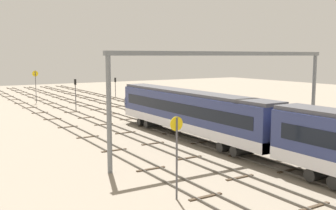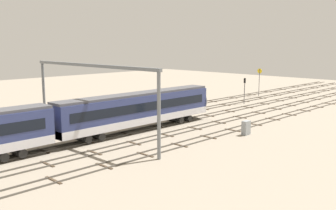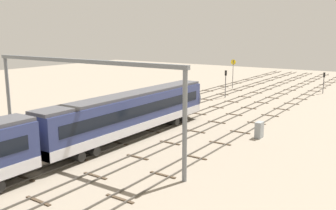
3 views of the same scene
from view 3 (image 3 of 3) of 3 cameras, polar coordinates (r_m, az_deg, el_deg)
name	(u,v)px [view 3 (image 3 of 3)]	position (r m, az deg, el deg)	size (l,w,h in m)	color
ground_plane	(165,126)	(44.45, -0.53, -3.36)	(159.97, 159.97, 0.00)	gray
track_near_foreground	(231,137)	(40.33, 9.72, -4.95)	(143.97, 2.40, 0.16)	#59544C
track_second_near	(196,131)	(42.21, 4.34, -4.09)	(143.97, 2.40, 0.16)	#59544C
track_with_train	(165,126)	(44.44, -0.53, -3.27)	(143.97, 2.40, 0.16)	#59544C
track_second_far	(137,121)	(46.96, -4.89, -2.52)	(143.97, 2.40, 0.16)	#59544C
track_far_background	(112,117)	(49.74, -8.79, -1.83)	(143.97, 2.40, 0.16)	#59544C
overhead_gantry	(79,81)	(33.87, -13.68, 3.62)	(0.40, 22.90, 8.89)	slate
speed_sign_near_foreground	(233,69)	(75.81, 10.09, 5.51)	(0.14, 1.06, 5.85)	#4C4C51
signal_light_trackside_approach	(324,80)	(73.81, 23.10, 3.65)	(0.31, 0.32, 3.95)	#4C4C51
signal_light_trackside_departure	(226,80)	(64.27, 8.96, 3.87)	(0.31, 0.32, 4.79)	#4C4C51
relay_cabinet	(259,130)	(40.71, 14.00, -3.78)	(1.13, 0.66, 1.77)	gray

